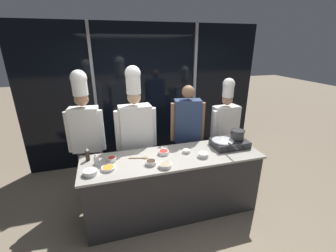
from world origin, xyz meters
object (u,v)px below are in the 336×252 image
object	(u,v)px
frying_pan	(223,139)
prep_bowl_bell_pepper	(164,152)
serving_spoon_slotted	(143,158)
chef_sous	(136,126)
portable_stove	(230,143)
prep_bowl_garlic	(165,148)
squeeze_bottle_clear	(96,159)
prep_bowl_onion	(90,172)
prep_bowl_noodles	(186,151)
prep_bowl_bean_sprouts	(203,155)
prep_bowl_mushrooms	(165,165)
prep_bowl_chili_flakes	(112,159)
chef_line	(225,123)
person_guest	(187,127)
prep_bowl_soy_glaze	(151,162)
stock_pot	(237,134)
squeeze_bottle_soy	(87,154)
chef_head	(85,127)
prep_bowl_carrots	(108,168)

from	to	relation	value
frying_pan	prep_bowl_bell_pepper	world-z (taller)	frying_pan
serving_spoon_slotted	chef_sous	distance (m)	0.60
portable_stove	prep_bowl_garlic	size ratio (longest dim) A/B	5.14
squeeze_bottle_clear	prep_bowl_onion	xyz separation A→B (m)	(-0.07, -0.21, -0.04)
portable_stove	frying_pan	size ratio (longest dim) A/B	0.93
prep_bowl_noodles	prep_bowl_garlic	xyz separation A→B (m)	(-0.27, 0.19, -0.01)
squeeze_bottle_clear	serving_spoon_slotted	distance (m)	0.60
prep_bowl_bean_sprouts	prep_bowl_garlic	bearing A→B (deg)	140.59
prep_bowl_bean_sprouts	prep_bowl_mushrooms	distance (m)	0.58
serving_spoon_slotted	prep_bowl_chili_flakes	bearing A→B (deg)	174.36
serving_spoon_slotted	chef_line	xyz separation A→B (m)	(1.56, 0.61, 0.12)
prep_bowl_bell_pepper	chef_line	distance (m)	1.39
prep_bowl_bean_sprouts	prep_bowl_chili_flakes	xyz separation A→B (m)	(-1.19, 0.22, -0.00)
prep_bowl_chili_flakes	prep_bowl_onion	xyz separation A→B (m)	(-0.26, -0.25, 0.00)
frying_pan	person_guest	bearing A→B (deg)	123.42
prep_bowl_soy_glaze	prep_bowl_bean_sprouts	size ratio (longest dim) A/B	0.98
portable_stove	prep_bowl_mushrooms	world-z (taller)	portable_stove
prep_bowl_mushrooms	stock_pot	bearing A→B (deg)	14.42
portable_stove	prep_bowl_onion	xyz separation A→B (m)	(-1.96, -0.22, -0.02)
prep_bowl_bell_pepper	squeeze_bottle_clear	bearing A→B (deg)	-177.17
squeeze_bottle_soy	prep_bowl_bell_pepper	world-z (taller)	squeeze_bottle_soy
frying_pan	person_guest	xyz separation A→B (m)	(-0.35, 0.54, 0.03)
squeeze_bottle_soy	prep_bowl_onion	bearing A→B (deg)	-83.70
prep_bowl_bell_pepper	chef_head	xyz separation A→B (m)	(-1.02, 0.58, 0.26)
frying_pan	squeeze_bottle_soy	bearing A→B (deg)	175.54
prep_bowl_soy_glaze	prep_bowl_bean_sprouts	distance (m)	0.72
prep_bowl_soy_glaze	prep_bowl_mushrooms	world-z (taller)	prep_bowl_soy_glaze
prep_bowl_onion	chef_head	world-z (taller)	chef_head
stock_pot	chef_sous	world-z (taller)	chef_sous
prep_bowl_bean_sprouts	prep_bowl_mushrooms	world-z (taller)	prep_bowl_bean_sprouts
portable_stove	chef_head	bearing A→B (deg)	163.02
prep_bowl_soy_glaze	prep_bowl_bell_pepper	world-z (taller)	prep_bowl_soy_glaze
frying_pan	squeeze_bottle_soy	size ratio (longest dim) A/B	2.99
prep_bowl_onion	chef_sous	distance (m)	1.03
prep_bowl_bean_sprouts	prep_bowl_bell_pepper	size ratio (longest dim) A/B	0.96
chef_sous	prep_bowl_onion	bearing A→B (deg)	46.69
squeeze_bottle_clear	prep_bowl_soy_glaze	size ratio (longest dim) A/B	1.11
person_guest	frying_pan	bearing A→B (deg)	134.78
frying_pan	prep_bowl_garlic	distance (m)	0.86
serving_spoon_slotted	prep_bowl_mushrooms	bearing A→B (deg)	-53.59
frying_pan	chef_line	xyz separation A→B (m)	(0.38, 0.61, 0.00)
squeeze_bottle_soy	prep_bowl_noodles	xyz separation A→B (m)	(1.32, -0.16, -0.06)
portable_stove	serving_spoon_slotted	world-z (taller)	portable_stove
portable_stove	prep_bowl_soy_glaze	bearing A→B (deg)	-171.17
stock_pot	prep_bowl_soy_glaze	xyz separation A→B (m)	(-1.35, -0.19, -0.15)
chef_line	chef_sous	bearing A→B (deg)	-5.43
squeeze_bottle_soy	prep_bowl_carrots	size ratio (longest dim) A/B	1.09
serving_spoon_slotted	stock_pot	bearing A→B (deg)	0.28
frying_pan	squeeze_bottle_clear	bearing A→B (deg)	-179.95
serving_spoon_slotted	prep_bowl_carrots	bearing A→B (deg)	-160.76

